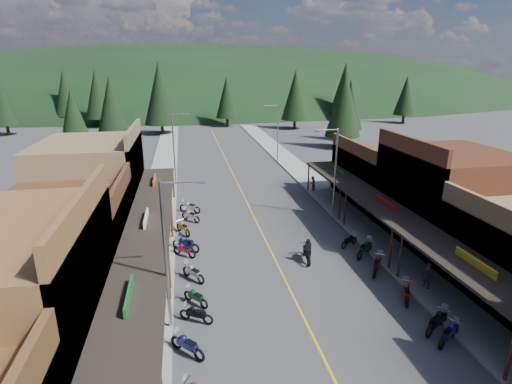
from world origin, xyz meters
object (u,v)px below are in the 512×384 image
rider_on_bike (307,251)px  pedestrian_east_b (312,183)px  pine_5 (345,87)px  bike_west_8 (184,249)px  shop_west_3 (95,181)px  pine_6 (406,95)px  bike_east_3 (449,333)px  bike_east_8 (349,240)px  pine_10 (111,104)px  pine_4 (295,95)px  pine_8 (73,116)px  streetlight_0 (168,250)px  pine_3 (227,97)px  pine_11 (344,104)px  streetlight_2 (334,169)px  shop_east_3 (385,176)px  bike_east_7 (365,248)px  shop_west_1 (4,303)px  bike_east_4 (437,321)px  pine_2 (160,93)px  streetlight_3 (277,131)px  bike_west_12 (190,206)px  shop_west_2 (68,234)px  pine_0 (3,102)px  bike_west_4 (187,344)px  bike_west_7 (193,272)px  bike_east_6 (377,264)px  bike_west_11 (191,215)px  shop_east_2 (448,197)px  bike_west_6 (196,296)px  bike_east_5 (407,291)px  pine_9 (350,105)px  bike_west_10 (183,227)px  pine_1 (97,94)px  streetlight_1 (175,145)px  bike_west_9 (186,243)px

rider_on_bike → pedestrian_east_b: same height
pine_5 → bike_west_8: 80.89m
shop_west_3 → pine_6: size_ratio=0.99×
bike_east_3 → bike_east_8: bike_east_3 is taller
pine_10 → pine_4: bearing=15.5°
shop_west_3 → pine_8: bearing=106.0°
pine_4 → streetlight_0: bearing=-110.7°
pine_3 → pine_11: pine_11 is taller
pine_5 → streetlight_2: bearing=-112.9°
shop_east_3 → bike_east_7: size_ratio=4.77×
shop_west_1 → pine_6: bearing=50.3°
shop_east_3 → pine_8: size_ratio=1.09×
bike_east_4 → shop_west_3: bearing=-166.1°
pine_2 → bike_west_8: pine_2 is taller
streetlight_3 → rider_on_bike: 30.57m
pine_10 → streetlight_3: bearing=-38.7°
pine_2 → pine_3: size_ratio=1.27×
bike_west_12 → shop_west_2: bearing=172.5°
pine_3 → shop_west_1: bearing=-103.5°
pine_0 → bike_west_4: pine_0 is taller
bike_west_7 → pine_4: bearing=32.1°
pine_10 → pine_11: size_ratio=0.94×
streetlight_0 → bike_west_8: (0.65, 8.26, -3.91)m
bike_east_4 → rider_on_bike: size_ratio=0.92×
shop_west_1 → streetlight_0: size_ratio=1.36×
bike_west_8 → bike_west_7: bearing=-131.6°
shop_east_3 → bike_east_6: bearing=-118.7°
streetlight_0 → bike_east_6: (13.15, 3.52, -3.80)m
pine_2 → shop_west_2: bearing=-93.8°
bike_west_8 → bike_west_11: size_ratio=0.93×
shop_west_3 → shop_east_2: size_ratio=1.00×
shop_west_2 → bike_west_6: 10.06m
bike_east_5 → streetlight_3: bearing=114.6°
shop_east_3 → bike_east_5: size_ratio=5.34×
shop_west_1 → pine_11: size_ratio=0.88×
pine_6 → pedestrian_east_b: (-38.45, -48.55, -5.53)m
pine_0 → bike_east_7: size_ratio=4.81×
pine_9 → bike_east_4: pine_9 is taller
bike_west_12 → bike_east_7: bike_east_7 is taller
pine_2 → bike_west_10: bearing=-86.0°
pine_6 → pine_8: (-68.00, -24.00, -0.51)m
pine_0 → pine_4: size_ratio=0.88×
pine_11 → bike_east_5: size_ratio=6.08×
shop_east_2 → pine_8: pine_8 is taller
pine_1 → streetlight_1: bearing=-70.4°
pine_11 → bike_west_10: 41.73m
pine_9 → bike_west_9: (-30.18, -41.89, -5.73)m
shop_west_1 → streetlight_1: 30.69m
pine_3 → bike_east_3: size_ratio=5.39×
pine_9 → bike_west_7: (-29.77, -46.24, -5.80)m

